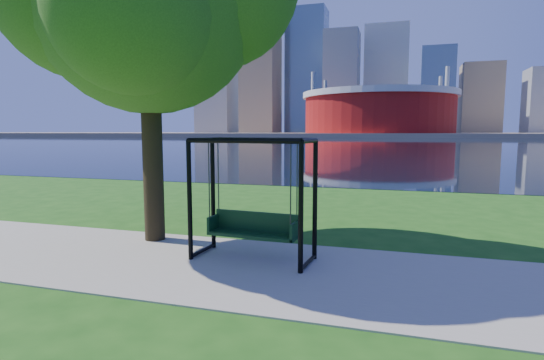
% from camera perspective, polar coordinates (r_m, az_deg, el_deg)
% --- Properties ---
extents(ground, '(900.00, 900.00, 0.00)m').
position_cam_1_polar(ground, '(8.85, -0.16, -11.09)').
color(ground, '#1E5114').
rests_on(ground, ground).
extents(path, '(120.00, 4.00, 0.03)m').
position_cam_1_polar(path, '(8.39, -1.19, -11.98)').
color(path, '#9E937F').
rests_on(path, ground).
extents(river, '(900.00, 180.00, 0.02)m').
position_cam_1_polar(river, '(110.12, 15.65, 4.87)').
color(river, black).
rests_on(river, ground).
extents(far_bank, '(900.00, 228.00, 2.00)m').
position_cam_1_polar(far_bank, '(314.08, 16.52, 5.92)').
color(far_bank, '#937F60').
rests_on(far_bank, ground).
extents(stadium, '(83.00, 83.00, 32.00)m').
position_cam_1_polar(stadium, '(243.66, 14.11, 9.02)').
color(stadium, maroon).
rests_on(stadium, far_bank).
extents(skyline, '(392.00, 66.00, 96.50)m').
position_cam_1_polar(skyline, '(329.21, 15.98, 12.04)').
color(skyline, gray).
rests_on(skyline, far_bank).
extents(swing, '(2.57, 1.26, 2.55)m').
position_cam_1_polar(swing, '(8.79, -2.56, -2.95)').
color(swing, black).
rests_on(swing, ground).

